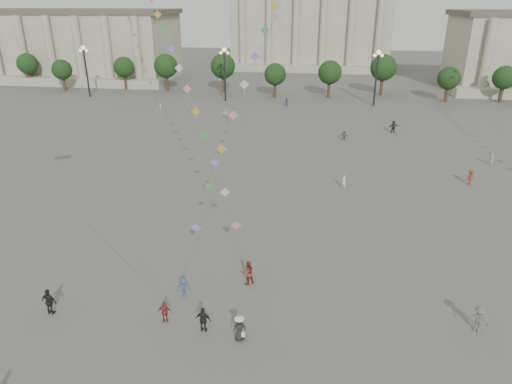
# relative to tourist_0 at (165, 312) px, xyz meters

# --- Properties ---
(ground) EXTENTS (360.00, 360.00, 0.00)m
(ground) POSITION_rel_tourist_0_xyz_m (4.20, -0.46, -0.77)
(ground) COLOR #4E4C4A
(ground) RESTS_ON ground
(hall_west) EXTENTS (84.00, 26.22, 17.20)m
(hall_west) POSITION_rel_tourist_0_xyz_m (-70.80, 93.43, 7.65)
(hall_west) COLOR #A09486
(hall_west) RESTS_ON ground
(hall_central) EXTENTS (48.30, 34.30, 35.50)m
(hall_central) POSITION_rel_tourist_0_xyz_m (4.20, 128.76, 13.46)
(hall_central) COLOR #A09486
(hall_central) RESTS_ON ground
(tree_row) EXTENTS (137.12, 5.12, 8.00)m
(tree_row) POSITION_rel_tourist_0_xyz_m (4.20, 77.54, 4.62)
(tree_row) COLOR #322219
(tree_row) RESTS_ON ground
(lamp_post_far_west) EXTENTS (2.00, 0.90, 10.65)m
(lamp_post_far_west) POSITION_rel_tourist_0_xyz_m (-40.80, 69.54, 6.58)
(lamp_post_far_west) COLOR #262628
(lamp_post_far_west) RESTS_ON ground
(lamp_post_mid_west) EXTENTS (2.00, 0.90, 10.65)m
(lamp_post_mid_west) POSITION_rel_tourist_0_xyz_m (-10.80, 69.54, 6.58)
(lamp_post_mid_west) COLOR #262628
(lamp_post_mid_west) RESTS_ON ground
(lamp_post_mid_east) EXTENTS (2.00, 0.90, 10.65)m
(lamp_post_mid_east) POSITION_rel_tourist_0_xyz_m (19.20, 69.54, 6.58)
(lamp_post_mid_east) COLOR #262628
(lamp_post_mid_east) RESTS_ON ground
(person_crowd_0) EXTENTS (0.94, 0.88, 1.56)m
(person_crowd_0) POSITION_rel_tourist_0_xyz_m (2.09, 66.99, 0.01)
(person_crowd_0) COLOR navy
(person_crowd_0) RESTS_ON ground
(person_crowd_4) EXTENTS (1.70, 1.06, 1.75)m
(person_crowd_4) POSITION_rel_tourist_0_xyz_m (-7.57, 54.76, 0.10)
(person_crowd_4) COLOR silver
(person_crowd_4) RESTS_ON ground
(person_crowd_6) EXTENTS (1.39, 1.13, 1.88)m
(person_crowd_6) POSITION_rel_tourist_0_xyz_m (19.82, 1.97, 0.16)
(person_crowd_6) COLOR #58575C
(person_crowd_6) RESTS_ON ground
(person_crowd_7) EXTENTS (1.40, 1.09, 1.49)m
(person_crowd_7) POSITION_rel_tourist_0_xyz_m (30.89, 35.64, -0.03)
(person_crowd_7) COLOR silver
(person_crowd_7) RESTS_ON ground
(person_crowd_8) EXTENTS (1.31, 1.06, 1.77)m
(person_crowd_8) POSITION_rel_tourist_0_xyz_m (26.36, 28.19, 0.11)
(person_crowd_8) COLOR maroon
(person_crowd_8) RESTS_ON ground
(person_crowd_9) EXTENTS (1.85, 1.31, 1.93)m
(person_crowd_9) POSITION_rel_tourist_0_xyz_m (20.49, 49.49, 0.19)
(person_crowd_9) COLOR black
(person_crowd_9) RESTS_ON ground
(person_crowd_10) EXTENTS (0.42, 0.61, 1.64)m
(person_crowd_10) POSITION_rel_tourist_0_xyz_m (-20.81, 58.26, 0.05)
(person_crowd_10) COLOR beige
(person_crowd_10) RESTS_ON ground
(person_crowd_12) EXTENTS (1.41, 0.54, 1.48)m
(person_crowd_12) POSITION_rel_tourist_0_xyz_m (12.71, 43.98, -0.03)
(person_crowd_12) COLOR #5C5B60
(person_crowd_12) RESTS_ON ground
(person_crowd_13) EXTENTS (0.67, 0.61, 1.54)m
(person_crowd_13) POSITION_rel_tourist_0_xyz_m (12.13, 24.91, -0.00)
(person_crowd_13) COLOR silver
(person_crowd_13) RESTS_ON ground
(tourist_0) EXTENTS (0.94, 0.47, 1.55)m
(tourist_0) POSITION_rel_tourist_0_xyz_m (0.00, 0.00, 0.00)
(tourist_0) COLOR maroon
(tourist_0) RESTS_ON ground
(tourist_1) EXTENTS (1.17, 0.61, 1.90)m
(tourist_1) POSITION_rel_tourist_0_xyz_m (-7.87, -0.32, 0.18)
(tourist_1) COLOR black
(tourist_1) RESTS_ON ground
(tourist_4) EXTENTS (1.08, 0.57, 1.76)m
(tourist_4) POSITION_rel_tourist_0_xyz_m (2.71, -0.52, 0.11)
(tourist_4) COLOR black
(tourist_4) RESTS_ON ground
(kite_flyer_0) EXTENTS (1.15, 1.10, 1.86)m
(kite_flyer_0) POSITION_rel_tourist_0_xyz_m (4.62, 5.09, 0.16)
(kite_flyer_0) COLOR maroon
(kite_flyer_0) RESTS_ON ground
(kite_flyer_1) EXTENTS (1.10, 0.81, 1.52)m
(kite_flyer_1) POSITION_rel_tourist_0_xyz_m (0.39, 2.80, -0.02)
(kite_flyer_1) COLOR #36467B
(kite_flyer_1) RESTS_ON ground
(hat_person) EXTENTS (0.94, 0.76, 1.69)m
(hat_person) POSITION_rel_tourist_0_xyz_m (5.10, -0.95, 0.10)
(hat_person) COLOR black
(hat_person) RESTS_ON ground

